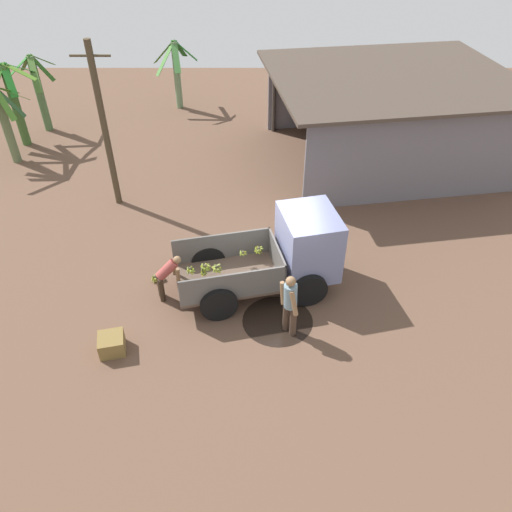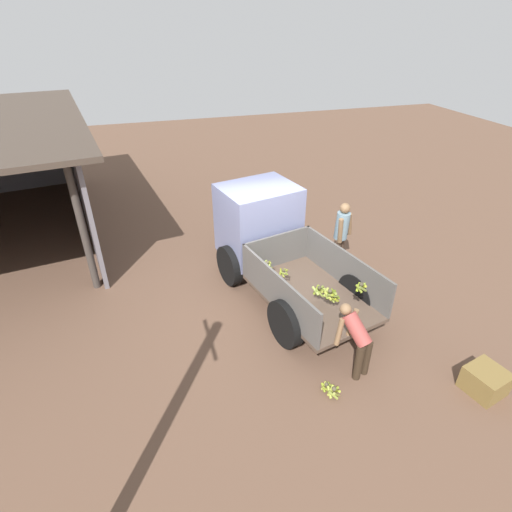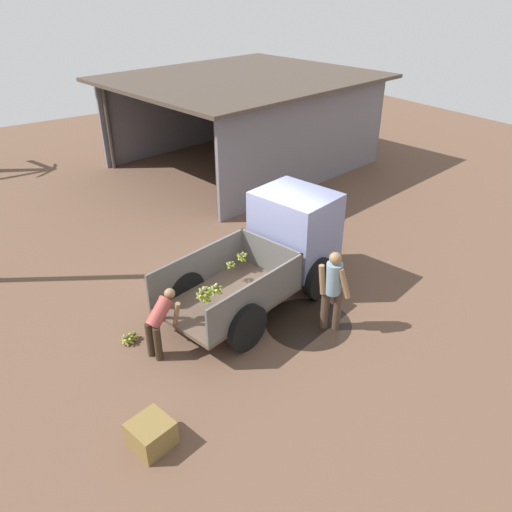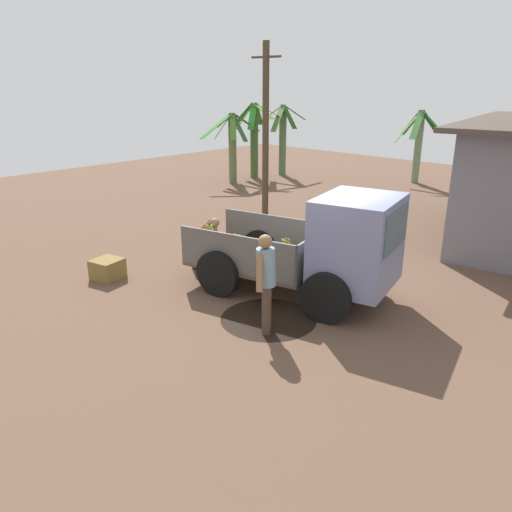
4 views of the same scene
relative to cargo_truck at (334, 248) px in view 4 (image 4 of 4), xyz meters
The scene contains 13 objects.
ground 1.26m from the cargo_truck, 164.12° to the left, with size 36.00×36.00×0.00m, color brown.
mud_patch_0 1.85m from the cargo_truck, 104.87° to the right, with size 1.77×1.77×0.01m, color black.
cargo_truck is the anchor object (origin of this frame).
utility_pole 7.08m from the cargo_truck, 143.31° to the left, with size 1.14×0.20×5.23m.
banana_palm_0 13.37m from the cargo_truck, 140.13° to the left, with size 2.51×1.87×3.23m.
banana_palm_1 13.96m from the cargo_truck, 134.56° to the left, with size 1.79×2.38×3.12m.
banana_palm_2 13.21m from the cargo_truck, 109.83° to the left, with size 2.03×2.17×2.99m.
banana_palm_3 12.32m from the cargo_truck, 144.94° to the left, with size 1.93×3.10×2.88m.
person_foreground_visitor 1.80m from the cargo_truck, 94.15° to the right, with size 0.51×0.60×1.75m.
person_worker_loading 3.27m from the cargo_truck, behind, with size 0.70×0.59×1.24m.
banana_bunch_on_ground_0 3.66m from the cargo_truck, behind, with size 0.20×0.21×0.16m.
banana_bunch_on_ground_1 3.80m from the cargo_truck, behind, with size 0.24×0.24×0.21m.
wooden_crate_0 4.98m from the cargo_truck, 150.74° to the right, with size 0.58×0.58×0.44m, color brown.
Camera 4 is at (5.67, -7.74, 4.14)m, focal length 35.00 mm.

